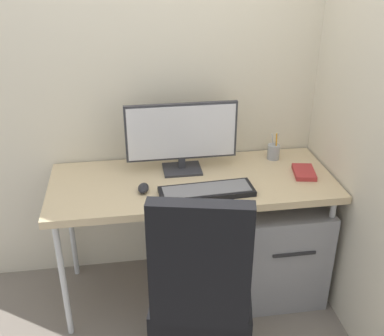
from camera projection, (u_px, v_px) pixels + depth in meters
The scene contains 11 objects.
ground_plane at pixel (192, 288), 2.80m from camera, with size 8.00×8.00×0.00m, color slate.
wall_back at pixel (183, 41), 2.47m from camera, with size 3.17×0.04×2.80m, color beige.
wall_side_right at pixel (374, 62), 2.07m from camera, with size 0.04×2.27×2.80m, color beige.
desk at pixel (192, 187), 2.49m from camera, with size 1.51×0.61×0.74m.
office_chair at pixel (201, 287), 2.03m from camera, with size 0.55×0.61×1.05m.
filing_cabinet at pixel (277, 244), 2.70m from camera, with size 0.47×0.51×0.60m.
monitor at pixel (182, 135), 2.48m from camera, with size 0.60×0.17×0.38m.
keyboard at pixel (207, 191), 2.33m from camera, with size 0.48×0.18×0.03m.
mouse at pixel (143, 188), 2.35m from camera, with size 0.06×0.09×0.04m, color black.
pen_holder at pixel (274, 152), 2.68m from camera, with size 0.07×0.07×0.16m.
notebook at pixel (304, 172), 2.52m from camera, with size 0.11×0.17×0.03m, color #B23333.
Camera 1 is at (-0.33, -2.15, 1.91)m, focal length 43.48 mm.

